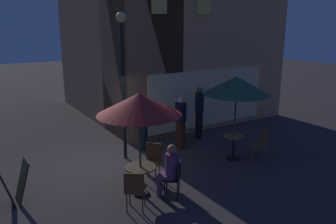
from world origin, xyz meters
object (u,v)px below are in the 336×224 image
object	(u,v)px
patio_umbrella_0	(236,86)
patron_standing_3	(143,125)
cafe_chair_1	(135,187)
patron_seated_0	(170,168)
street_lamp_near_corner	(123,66)
cafe_chair_3	(153,158)
cafe_table_1	(141,174)
menu_sandwich_board	(14,183)
cafe_table_0	(233,143)
patron_standing_2	(180,123)
patio_umbrella_1	(139,104)
patron_standing_1	(199,112)
cafe_chair_2	(175,176)
cafe_chair_0	(261,141)

from	to	relation	value
patio_umbrella_0	patron_standing_3	world-z (taller)	patio_umbrella_0
cafe_chair_1	patron_seated_0	size ratio (longest dim) A/B	0.73
street_lamp_near_corner	cafe_chair_3	size ratio (longest dim) A/B	4.41
cafe_table_1	cafe_chair_3	bearing A→B (deg)	41.08
menu_sandwich_board	cafe_chair_3	world-z (taller)	menu_sandwich_board
cafe_chair_3	cafe_table_0	bearing A→B (deg)	137.74
patron_standing_2	cafe_chair_3	bearing A→B (deg)	88.16
street_lamp_near_corner	cafe_table_0	xyz separation A→B (m)	(2.73, -1.77, -2.32)
patio_umbrella_0	cafe_chair_1	distance (m)	4.34
patio_umbrella_1	patron_seated_0	distance (m)	1.63
cafe_table_1	patron_standing_1	distance (m)	4.53
cafe_chair_1	cafe_chair_3	xyz separation A→B (m)	(1.10, 1.19, 0.01)
menu_sandwich_board	patio_umbrella_1	world-z (taller)	patio_umbrella_1
patron_standing_2	patio_umbrella_0	bearing A→B (deg)	166.98
patio_umbrella_0	menu_sandwich_board	bearing A→B (deg)	174.30
patio_umbrella_0	patron_standing_2	xyz separation A→B (m)	(-0.84, 1.59, -1.38)
cafe_table_1	patron_standing_3	distance (m)	3.00
cafe_table_1	cafe_chair_1	bearing A→B (deg)	-126.30
cafe_table_0	patio_umbrella_1	distance (m)	3.83
cafe_table_0	cafe_chair_1	size ratio (longest dim) A/B	0.78
cafe_table_0	cafe_chair_2	distance (m)	2.95
patio_umbrella_1	patron_standing_3	xyz separation A→B (m)	(1.44, 2.61, -1.37)
street_lamp_near_corner	patron_seated_0	xyz separation A→B (m)	(-0.13, -2.73, -2.08)
patron_standing_1	patron_standing_2	distance (m)	1.25
cafe_table_0	cafe_chair_2	size ratio (longest dim) A/B	0.84
menu_sandwich_board	cafe_table_1	size ratio (longest dim) A/B	1.31
menu_sandwich_board	patron_seated_0	distance (m)	3.51
patio_umbrella_1	patron_standing_3	world-z (taller)	patio_umbrella_1
patron_standing_1	street_lamp_near_corner	bearing A→B (deg)	8.59
cafe_chair_1	patron_standing_2	distance (m)	4.06
cafe_chair_3	patron_standing_2	xyz separation A→B (m)	(1.90, 1.54, 0.27)
cafe_chair_2	patron_seated_0	xyz separation A→B (m)	(-0.10, 0.09, 0.19)
cafe_table_0	patio_umbrella_0	world-z (taller)	patio_umbrella_0
cafe_chair_0	cafe_chair_2	world-z (taller)	cafe_chair_0
cafe_table_1	patron_standing_3	size ratio (longest dim) A/B	0.45
cafe_table_0	menu_sandwich_board	bearing A→B (deg)	174.30
menu_sandwich_board	patio_umbrella_1	size ratio (longest dim) A/B	0.40
patio_umbrella_0	cafe_chair_1	bearing A→B (deg)	-163.58
cafe_chair_1	patron_standing_3	bearing A→B (deg)	5.83
cafe_chair_2	patron_seated_0	size ratio (longest dim) A/B	0.67
patio_umbrella_1	patron_standing_1	bearing A→B (deg)	35.39
patron_standing_2	menu_sandwich_board	bearing A→B (deg)	60.05
cafe_chair_1	cafe_chair_2	bearing A→B (deg)	-48.89
cafe_table_0	cafe_table_1	xyz separation A→B (m)	(-3.38, -0.50, 0.04)
menu_sandwich_board	patio_umbrella_1	bearing A→B (deg)	-24.02
patron_standing_1	patio_umbrella_1	bearing A→B (deg)	37.70
street_lamp_near_corner	patron_standing_2	size ratio (longest dim) A/B	2.50
menu_sandwich_board	cafe_chair_2	xyz separation A→B (m)	(3.24, -1.64, 0.03)
cafe_chair_1	cafe_chair_3	world-z (taller)	cafe_chair_3
cafe_chair_1	patron_seated_0	world-z (taller)	patron_seated_0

